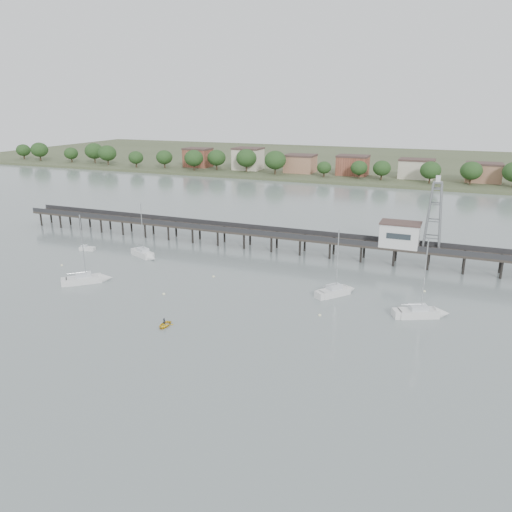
{
  "coord_description": "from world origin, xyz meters",
  "views": [
    {
      "loc": [
        35.0,
        -46.83,
        33.89
      ],
      "look_at": [
        -0.84,
        42.0,
        4.0
      ],
      "focal_mm": 35.0,
      "sensor_mm": 36.0,
      "label": 1
    }
  ],
  "objects_px": {
    "lattice_tower": "(434,216)",
    "yellow_dinghy": "(165,326)",
    "pier": "(288,236)",
    "sailboat_d": "(426,313)",
    "white_tender": "(87,249)",
    "sailboat_a": "(92,279)",
    "sailboat_c": "(339,291)",
    "sailboat_b": "(146,255)"
  },
  "relations": [
    {
      "from": "sailboat_b",
      "to": "pier",
      "type": "bearing_deg",
      "value": 54.83
    },
    {
      "from": "lattice_tower",
      "to": "yellow_dinghy",
      "type": "height_order",
      "value": "lattice_tower"
    },
    {
      "from": "pier",
      "to": "lattice_tower",
      "type": "distance_m",
      "value": 32.34
    },
    {
      "from": "lattice_tower",
      "to": "sailboat_a",
      "type": "height_order",
      "value": "lattice_tower"
    },
    {
      "from": "lattice_tower",
      "to": "yellow_dinghy",
      "type": "distance_m",
      "value": 59.76
    },
    {
      "from": "lattice_tower",
      "to": "sailboat_d",
      "type": "bearing_deg",
      "value": -87.24
    },
    {
      "from": "sailboat_c",
      "to": "yellow_dinghy",
      "type": "bearing_deg",
      "value": 174.83
    },
    {
      "from": "lattice_tower",
      "to": "white_tender",
      "type": "xyz_separation_m",
      "value": [
        -75.99,
        -16.9,
        -10.67
      ]
    },
    {
      "from": "sailboat_a",
      "to": "yellow_dinghy",
      "type": "xyz_separation_m",
      "value": [
        23.93,
        -11.94,
        -0.64
      ]
    },
    {
      "from": "sailboat_a",
      "to": "yellow_dinghy",
      "type": "height_order",
      "value": "sailboat_a"
    },
    {
      "from": "sailboat_b",
      "to": "white_tender",
      "type": "xyz_separation_m",
      "value": [
        -16.28,
        -0.31,
        -0.21
      ]
    },
    {
      "from": "sailboat_d",
      "to": "white_tender",
      "type": "height_order",
      "value": "sailboat_d"
    },
    {
      "from": "white_tender",
      "to": "sailboat_d",
      "type": "bearing_deg",
      "value": -18.99
    },
    {
      "from": "sailboat_b",
      "to": "sailboat_c",
      "type": "bearing_deg",
      "value": 17.36
    },
    {
      "from": "sailboat_d",
      "to": "sailboat_b",
      "type": "xyz_separation_m",
      "value": [
        -61.0,
        10.05,
        0.01
      ]
    },
    {
      "from": "sailboat_d",
      "to": "sailboat_a",
      "type": "distance_m",
      "value": 62.26
    },
    {
      "from": "sailboat_a",
      "to": "white_tender",
      "type": "bearing_deg",
      "value": 89.45
    },
    {
      "from": "sailboat_a",
      "to": "sailboat_c",
      "type": "bearing_deg",
      "value": -28.45
    },
    {
      "from": "sailboat_b",
      "to": "sailboat_c",
      "type": "height_order",
      "value": "sailboat_c"
    },
    {
      "from": "pier",
      "to": "white_tender",
      "type": "bearing_deg",
      "value": -159.2
    },
    {
      "from": "white_tender",
      "to": "sailboat_b",
      "type": "bearing_deg",
      "value": -10.72
    },
    {
      "from": "pier",
      "to": "sailboat_a",
      "type": "xyz_separation_m",
      "value": [
        -29.04,
        -33.97,
        -3.16
      ]
    },
    {
      "from": "sailboat_a",
      "to": "white_tender",
      "type": "relative_size",
      "value": 3.76
    },
    {
      "from": "sailboat_d",
      "to": "sailboat_a",
      "type": "xyz_separation_m",
      "value": [
        -61.83,
        -7.32,
        -0.0
      ]
    },
    {
      "from": "sailboat_b",
      "to": "white_tender",
      "type": "height_order",
      "value": "sailboat_b"
    },
    {
      "from": "sailboat_b",
      "to": "white_tender",
      "type": "bearing_deg",
      "value": -154.55
    },
    {
      "from": "sailboat_a",
      "to": "sailboat_b",
      "type": "bearing_deg",
      "value": 44.57
    },
    {
      "from": "pier",
      "to": "lattice_tower",
      "type": "relative_size",
      "value": 9.68
    },
    {
      "from": "sailboat_a",
      "to": "sailboat_b",
      "type": "distance_m",
      "value": 17.39
    },
    {
      "from": "sailboat_b",
      "to": "yellow_dinghy",
      "type": "xyz_separation_m",
      "value": [
        23.11,
        -29.32,
        -0.64
      ]
    },
    {
      "from": "sailboat_d",
      "to": "sailboat_a",
      "type": "relative_size",
      "value": 0.98
    },
    {
      "from": "pier",
      "to": "yellow_dinghy",
      "type": "relative_size",
      "value": 50.69
    },
    {
      "from": "sailboat_a",
      "to": "sailboat_c",
      "type": "height_order",
      "value": "sailboat_a"
    },
    {
      "from": "sailboat_d",
      "to": "pier",
      "type": "bearing_deg",
      "value": 115.77
    },
    {
      "from": "pier",
      "to": "sailboat_d",
      "type": "height_order",
      "value": "sailboat_d"
    },
    {
      "from": "sailboat_d",
      "to": "yellow_dinghy",
      "type": "distance_m",
      "value": 42.51
    },
    {
      "from": "sailboat_d",
      "to": "sailboat_c",
      "type": "bearing_deg",
      "value": 138.81
    },
    {
      "from": "sailboat_c",
      "to": "yellow_dinghy",
      "type": "xyz_separation_m",
      "value": [
        -22.41,
        -23.72,
        -0.64
      ]
    },
    {
      "from": "sailboat_d",
      "to": "sailboat_b",
      "type": "distance_m",
      "value": 61.83
    },
    {
      "from": "sailboat_a",
      "to": "lattice_tower",
      "type": "bearing_deg",
      "value": -13.42
    },
    {
      "from": "lattice_tower",
      "to": "yellow_dinghy",
      "type": "relative_size",
      "value": 5.24
    },
    {
      "from": "sailboat_b",
      "to": "sailboat_c",
      "type": "distance_m",
      "value": 45.87
    }
  ]
}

